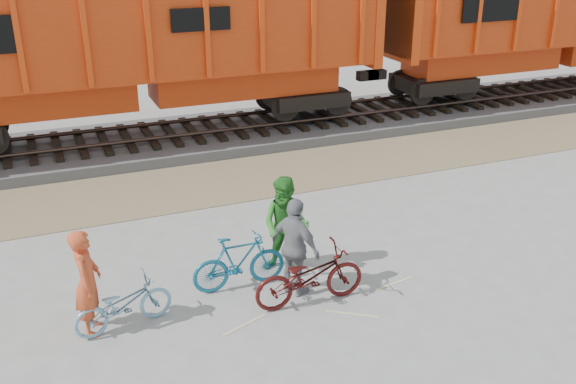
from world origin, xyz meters
The scene contains 12 objects.
ground centered at (0.00, 0.00, 0.00)m, with size 120.00×120.00×0.00m, color #9E9E99.
gravel_strip centered at (0.00, 5.50, 0.01)m, with size 120.00×3.00×0.02m, color #8A7556.
ballast_bed centered at (0.00, 9.00, 0.15)m, with size 120.00×4.00×0.30m, color slate.
track centered at (0.00, 9.00, 0.47)m, with size 120.00×2.60×0.24m.
hopper_car_center centered at (-0.71, 9.00, 3.01)m, with size 14.00×3.13×4.65m.
hopper_car_right centered at (14.29, 9.00, 3.01)m, with size 14.00×3.13×4.65m.
bicycle_blue centered at (-2.84, -0.10, 0.43)m, with size 0.57×1.65×0.87m, color #72A7C2.
bicycle_teal centered at (-0.69, 0.38, 0.52)m, with size 0.49×1.74×1.04m, color #156284.
bicycle_maroon centered at (0.27, -0.58, 0.52)m, with size 0.70×2.00×1.05m, color #440F0D.
person_solo centered at (-3.34, 0.00, 0.91)m, with size 0.66×0.44×1.82m, color #C84824.
person_man centered at (0.31, 0.58, 0.96)m, with size 0.93×0.73×1.92m, color #2C7A27.
person_woman centered at (0.17, -0.18, 0.92)m, with size 1.08×0.45×1.83m, color gray.
Camera 1 is at (-3.75, -9.37, 6.17)m, focal length 40.00 mm.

